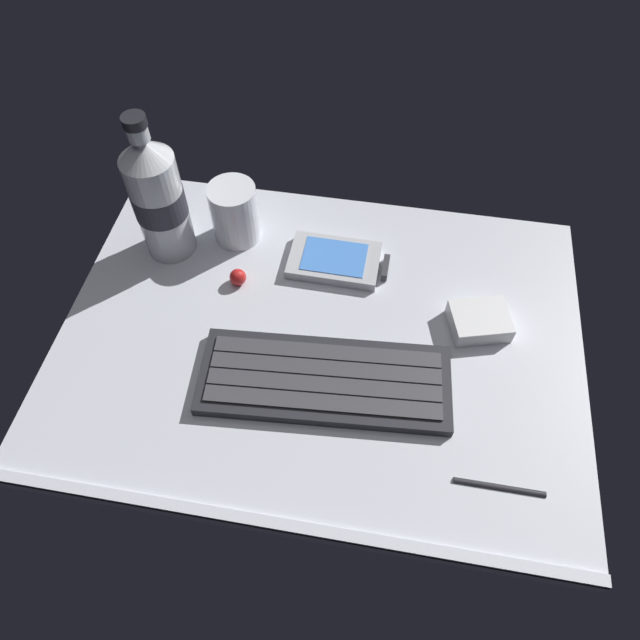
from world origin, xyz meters
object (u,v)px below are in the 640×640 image
at_px(charger_block, 479,321).
at_px(stylus_pen, 500,486).
at_px(trackball_mouse, 238,277).
at_px(juice_cup, 235,215).
at_px(handheld_device, 339,261).
at_px(water_bottle, 158,197).
at_px(keyboard, 325,380).

relative_size(charger_block, stylus_pen, 0.74).
bearing_deg(stylus_pen, trackball_mouse, 146.93).
bearing_deg(charger_block, juice_cup, 163.00).
bearing_deg(trackball_mouse, stylus_pen, -33.34).
xyz_separation_m(trackball_mouse, stylus_pen, (0.34, -0.22, -0.01)).
bearing_deg(charger_block, handheld_device, 158.81).
relative_size(water_bottle, stylus_pen, 2.19).
bearing_deg(stylus_pen, charger_block, 97.36).
distance_m(keyboard, stylus_pen, 0.22).
xyz_separation_m(keyboard, charger_block, (0.17, 0.11, 0.00)).
height_order(juice_cup, water_bottle, water_bottle).
bearing_deg(water_bottle, keyboard, -36.17).
bearing_deg(stylus_pen, water_bottle, 148.99).
height_order(keyboard, handheld_device, keyboard).
distance_m(juice_cup, charger_block, 0.35).
bearing_deg(trackball_mouse, juice_cup, 104.72).
bearing_deg(trackball_mouse, keyboard, -43.58).
distance_m(trackball_mouse, stylus_pen, 0.40).
relative_size(keyboard, water_bottle, 1.43).
bearing_deg(charger_block, keyboard, -147.77).
relative_size(handheld_device, juice_cup, 1.52).
bearing_deg(water_bottle, stylus_pen, -31.28).
xyz_separation_m(juice_cup, trackball_mouse, (0.02, -0.08, -0.03)).
bearing_deg(handheld_device, trackball_mouse, -157.29).
distance_m(handheld_device, water_bottle, 0.25).
distance_m(handheld_device, charger_block, 0.20).
height_order(water_bottle, trackball_mouse, water_bottle).
relative_size(handheld_device, charger_block, 1.84).
height_order(juice_cup, charger_block, juice_cup).
bearing_deg(stylus_pen, keyboard, 155.65).
relative_size(juice_cup, trackball_mouse, 3.86).
bearing_deg(keyboard, charger_block, 32.23).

